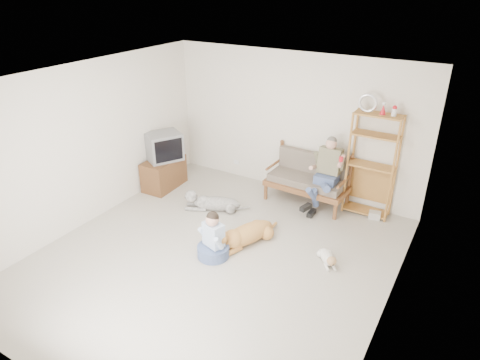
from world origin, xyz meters
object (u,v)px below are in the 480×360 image
Objects in this scene: tv_stand at (164,173)px; golden_retriever at (242,235)px; loveseat at (308,178)px; etagere at (372,164)px.

tv_stand is 0.66× the size of golden_retriever.
loveseat reaches higher than tv_stand.
tv_stand is (-2.73, -0.92, -0.19)m from loveseat.
loveseat is 1.66× the size of tv_stand.
etagere is 4.00m from tv_stand.
golden_retriever is (2.41, -0.99, -0.12)m from tv_stand.
golden_retriever is at bearing -24.66° from tv_stand.
loveseat is 1.96m from golden_retriever.
tv_stand is at bearing 178.56° from golden_retriever.
etagere is at bearing 12.78° from tv_stand.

